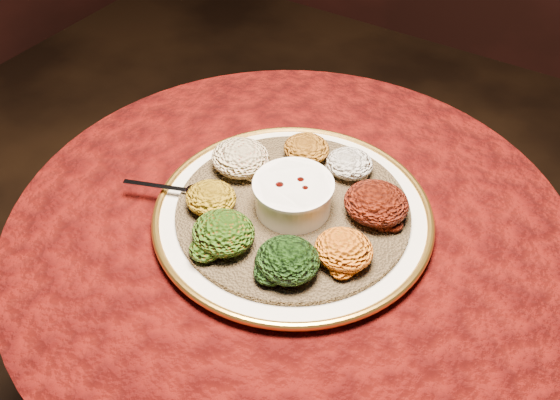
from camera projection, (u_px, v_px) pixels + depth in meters
The scene contains 13 objects.
table at pixel (289, 289), 1.17m from camera, with size 0.96×0.96×0.73m.
platter at pixel (293, 215), 1.05m from camera, with size 0.49×0.49×0.02m.
injera at pixel (293, 210), 1.04m from camera, with size 0.39×0.39×0.01m, color olive.
stew_bowl at pixel (293, 194), 1.01m from camera, with size 0.13×0.13×0.06m.
spoon at pixel (191, 191), 1.06m from camera, with size 0.15×0.07×0.01m.
portion_ayib at pixel (349, 164), 1.09m from camera, with size 0.08×0.08×0.04m, color white.
portion_kitfo at pixel (376, 203), 1.01m from camera, with size 0.11×0.10×0.05m, color black.
portion_tikil at pixel (344, 250), 0.94m from camera, with size 0.09×0.09×0.04m, color #C38210.
portion_gomen at pixel (288, 260), 0.92m from camera, with size 0.10×0.09×0.05m, color black.
portion_mixveg at pixel (223, 233), 0.96m from camera, with size 0.10×0.09×0.05m, color #943909.
portion_kik at pixel (211, 198), 1.02m from camera, with size 0.09×0.08×0.04m, color #AB810F.
portion_timatim at pixel (241, 158), 1.09m from camera, with size 0.10×0.10×0.05m, color maroon.
portion_shiro at pixel (306, 148), 1.12m from camera, with size 0.08×0.08×0.04m, color #9A5812.
Camera 1 is at (0.38, -0.63, 1.48)m, focal length 40.00 mm.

